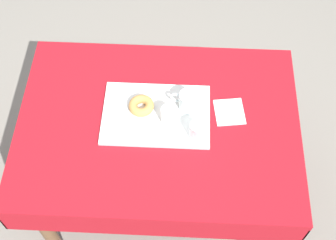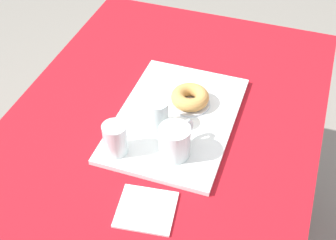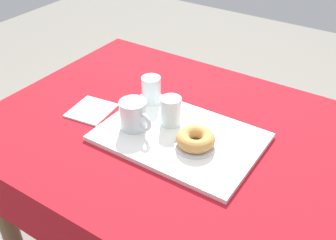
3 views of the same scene
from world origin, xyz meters
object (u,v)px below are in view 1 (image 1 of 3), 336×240
Objects in this scene: tea_mug_left at (188,101)px; water_glass_near at (197,131)px; water_glass_far at (168,115)px; sugar_donut_left at (141,106)px; paper_napkin at (229,112)px; donut_plate_left at (142,109)px; dining_table at (159,136)px; serving_tray at (156,114)px.

water_glass_near is at bearing 105.73° from tea_mug_left.
water_glass_far is 0.13m from sugar_donut_left.
water_glass_near is at bearing 152.13° from sugar_donut_left.
tea_mug_left is 0.15m from water_glass_near.
sugar_donut_left is at bearing 1.53° from paper_napkin.
sugar_donut_left is (0.24, -0.12, -0.01)m from water_glass_near.
donut_plate_left is (0.24, -0.12, -0.04)m from water_glass_near.
dining_table is 0.12m from serving_tray.
water_glass_near reaches higher than dining_table.
tea_mug_left and water_glass_near have the same top height.
water_glass_near is (-0.16, 0.07, 0.16)m from dining_table.
tea_mug_left is at bearing -174.12° from sugar_donut_left.
serving_tray is 4.22× the size of sugar_donut_left.
sugar_donut_left is at bearing -135.00° from donut_plate_left.
dining_table is at bearing 6.06° from water_glass_far.
tea_mug_left reaches higher than serving_tray.
tea_mug_left is 0.11m from water_glass_far.
water_glass_near is 0.66× the size of paper_napkin.
paper_napkin is at bearing -174.44° from serving_tray.
paper_napkin is (-0.26, -0.06, -0.05)m from water_glass_far.
water_glass_far is at bearing 156.14° from donut_plate_left.
water_glass_far is 0.66× the size of paper_napkin.
serving_tray is 0.08m from water_glass_far.
donut_plate_left is at bearing 5.88° from tea_mug_left.
dining_table is at bearing 142.80° from donut_plate_left.
paper_napkin is (-0.30, -0.07, 0.11)m from dining_table.
tea_mug_left is (-0.12, -0.08, 0.16)m from dining_table.
paper_napkin is at bearing -178.47° from sugar_donut_left.
dining_table is 9.99× the size of tea_mug_left.
water_glass_far is at bearing -31.54° from water_glass_near.
donut_plate_left is at bearing -17.82° from serving_tray.
serving_tray is 0.07m from sugar_donut_left.
donut_plate_left reaches higher than paper_napkin.
serving_tray is 0.07m from donut_plate_left.
water_glass_far is at bearing 156.14° from sugar_donut_left.
water_glass_far reaches higher than paper_napkin.
dining_table is at bearing 12.39° from paper_napkin.
dining_table is 10.39× the size of donut_plate_left.
serving_tray is 5.21× the size of water_glass_far.
tea_mug_left is 0.20m from sugar_donut_left.
dining_table is 0.24m from water_glass_near.
dining_table is at bearing -22.96° from water_glass_near.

